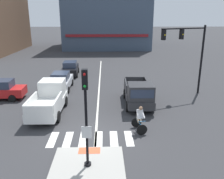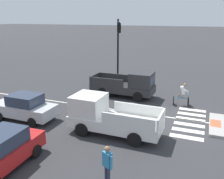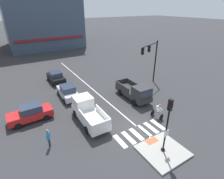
{
  "view_description": "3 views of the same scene",
  "coord_description": "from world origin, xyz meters",
  "px_view_note": "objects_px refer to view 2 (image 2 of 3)",
  "views": [
    {
      "loc": [
        0.82,
        -12.64,
        6.71
      ],
      "look_at": [
        1.33,
        3.6,
        1.66
      ],
      "focal_mm": 37.93,
      "sensor_mm": 36.0,
      "label": 1
    },
    {
      "loc": [
        -14.95,
        -1.21,
        6.32
      ],
      "look_at": [
        1.21,
        5.11,
        1.15
      ],
      "focal_mm": 39.78,
      "sensor_mm": 36.0,
      "label": 2
    },
    {
      "loc": [
        -8.7,
        -9.85,
        10.32
      ],
      "look_at": [
        0.55,
        5.23,
        1.78
      ],
      "focal_mm": 28.0,
      "sensor_mm": 36.0,
      "label": 3
    }
  ],
  "objects_px": {
    "pickup_truck_charcoal_eastbound_mid": "(128,85)",
    "pickup_truck_white_westbound_near": "(107,116)",
    "traffic_light_mast": "(118,39)",
    "car_red_cross_left": "(1,151)",
    "cyclist": "(182,94)",
    "pedestrian_at_curb_left": "(107,162)",
    "car_silver_westbound_far": "(24,107)"
  },
  "relations": [
    {
      "from": "pickup_truck_charcoal_eastbound_mid",
      "to": "pickup_truck_white_westbound_near",
      "type": "height_order",
      "value": "same"
    },
    {
      "from": "traffic_light_mast",
      "to": "car_red_cross_left",
      "type": "bearing_deg",
      "value": -178.12
    },
    {
      "from": "traffic_light_mast",
      "to": "cyclist",
      "type": "relative_size",
      "value": 3.58
    },
    {
      "from": "traffic_light_mast",
      "to": "pickup_truck_charcoal_eastbound_mid",
      "type": "relative_size",
      "value": 1.17
    },
    {
      "from": "pickup_truck_white_westbound_near",
      "to": "cyclist",
      "type": "distance_m",
      "value": 6.96
    },
    {
      "from": "pickup_truck_charcoal_eastbound_mid",
      "to": "pedestrian_at_curb_left",
      "type": "distance_m",
      "value": 11.09
    },
    {
      "from": "car_red_cross_left",
      "to": "pedestrian_at_curb_left",
      "type": "distance_m",
      "value": 4.68
    },
    {
      "from": "pedestrian_at_curb_left",
      "to": "car_red_cross_left",
      "type": "bearing_deg",
      "value": 97.78
    },
    {
      "from": "traffic_light_mast",
      "to": "cyclist",
      "type": "distance_m",
      "value": 9.13
    },
    {
      "from": "car_red_cross_left",
      "to": "pickup_truck_charcoal_eastbound_mid",
      "type": "bearing_deg",
      "value": -9.93
    },
    {
      "from": "car_red_cross_left",
      "to": "pedestrian_at_curb_left",
      "type": "relative_size",
      "value": 2.48
    },
    {
      "from": "traffic_light_mast",
      "to": "car_silver_westbound_far",
      "type": "distance_m",
      "value": 12.0
    },
    {
      "from": "traffic_light_mast",
      "to": "car_red_cross_left",
      "type": "height_order",
      "value": "traffic_light_mast"
    },
    {
      "from": "car_red_cross_left",
      "to": "cyclist",
      "type": "relative_size",
      "value": 2.46
    },
    {
      "from": "car_red_cross_left",
      "to": "pickup_truck_white_westbound_near",
      "type": "relative_size",
      "value": 0.81
    },
    {
      "from": "car_red_cross_left",
      "to": "pickup_truck_white_westbound_near",
      "type": "height_order",
      "value": "pickup_truck_white_westbound_near"
    },
    {
      "from": "cyclist",
      "to": "pedestrian_at_curb_left",
      "type": "xyz_separation_m",
      "value": [
        -10.25,
        1.67,
        0.11
      ]
    },
    {
      "from": "cyclist",
      "to": "car_silver_westbound_far",
      "type": "bearing_deg",
      "value": 124.75
    },
    {
      "from": "pickup_truck_charcoal_eastbound_mid",
      "to": "cyclist",
      "type": "distance_m",
      "value": 4.33
    },
    {
      "from": "pickup_truck_charcoal_eastbound_mid",
      "to": "cyclist",
      "type": "xyz_separation_m",
      "value": [
        -0.53,
        -4.3,
        -0.11
      ]
    },
    {
      "from": "cyclist",
      "to": "pedestrian_at_curb_left",
      "type": "bearing_deg",
      "value": 170.75
    },
    {
      "from": "traffic_light_mast",
      "to": "cyclist",
      "type": "bearing_deg",
      "value": -126.76
    },
    {
      "from": "pickup_truck_charcoal_eastbound_mid",
      "to": "pickup_truck_white_westbound_near",
      "type": "relative_size",
      "value": 1.0
    },
    {
      "from": "traffic_light_mast",
      "to": "pedestrian_at_curb_left",
      "type": "height_order",
      "value": "traffic_light_mast"
    },
    {
      "from": "car_silver_westbound_far",
      "to": "traffic_light_mast",
      "type": "bearing_deg",
      "value": -10.75
    },
    {
      "from": "pickup_truck_charcoal_eastbound_mid",
      "to": "traffic_light_mast",
      "type": "bearing_deg",
      "value": 28.93
    },
    {
      "from": "pickup_truck_white_westbound_near",
      "to": "car_silver_westbound_far",
      "type": "bearing_deg",
      "value": 91.49
    },
    {
      "from": "pickup_truck_charcoal_eastbound_mid",
      "to": "car_red_cross_left",
      "type": "bearing_deg",
      "value": 170.07
    },
    {
      "from": "traffic_light_mast",
      "to": "pickup_truck_white_westbound_near",
      "type": "distance_m",
      "value": 12.12
    },
    {
      "from": "car_silver_westbound_far",
      "to": "pedestrian_at_curb_left",
      "type": "height_order",
      "value": "pedestrian_at_curb_left"
    },
    {
      "from": "car_silver_westbound_far",
      "to": "pickup_truck_charcoal_eastbound_mid",
      "type": "bearing_deg",
      "value": -34.67
    },
    {
      "from": "pickup_truck_charcoal_eastbound_mid",
      "to": "cyclist",
      "type": "relative_size",
      "value": 3.06
    }
  ]
}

